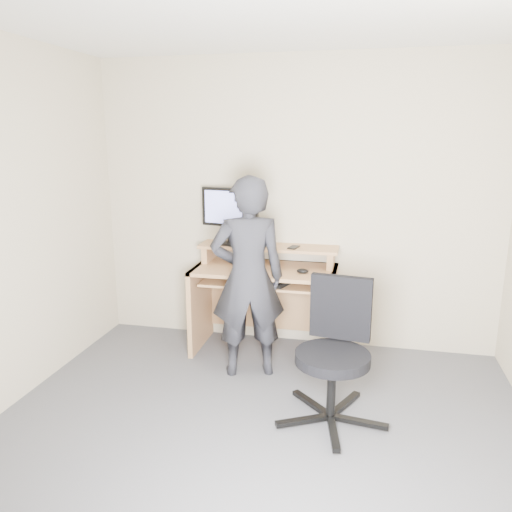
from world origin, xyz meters
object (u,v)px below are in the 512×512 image
at_px(desk, 267,288).
at_px(office_chair, 335,347).
at_px(person, 248,278).
at_px(monitor, 230,211).

relative_size(desk, office_chair, 1.31).
height_order(desk, person, person).
distance_m(monitor, person, 0.75).
bearing_deg(office_chair, person, 152.52).
relative_size(office_chair, person, 0.59).
distance_m(desk, monitor, 0.74).
height_order(office_chair, person, person).
relative_size(desk, person, 0.77).
height_order(monitor, office_chair, monitor).
xyz_separation_m(office_chair, person, (-0.70, 0.50, 0.28)).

